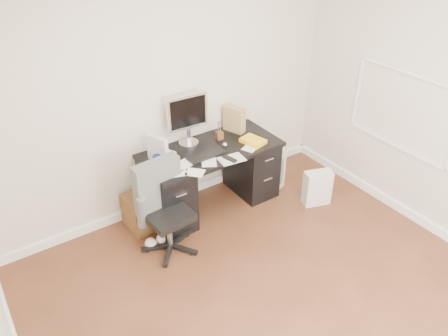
{
  "coord_description": "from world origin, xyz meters",
  "views": [
    {
      "loc": [
        -1.84,
        -1.75,
        3.07
      ],
      "look_at": [
        0.16,
        1.2,
        0.79
      ],
      "focal_mm": 35.0,
      "sensor_mm": 36.0,
      "label": 1
    }
  ],
  "objects_px": {
    "lcd_monitor": "(188,120)",
    "wicker_basket": "(144,211)",
    "desk": "(212,176)",
    "office_chair": "(168,211)",
    "keyboard": "(207,155)",
    "pc_tower": "(262,165)"
  },
  "relations": [
    {
      "from": "desk",
      "to": "wicker_basket",
      "type": "distance_m",
      "value": 0.82
    },
    {
      "from": "desk",
      "to": "wicker_basket",
      "type": "relative_size",
      "value": 4.07
    },
    {
      "from": "lcd_monitor",
      "to": "desk",
      "type": "bearing_deg",
      "value": -53.83
    },
    {
      "from": "desk",
      "to": "office_chair",
      "type": "distance_m",
      "value": 0.83
    },
    {
      "from": "office_chair",
      "to": "wicker_basket",
      "type": "distance_m",
      "value": 0.57
    },
    {
      "from": "pc_tower",
      "to": "office_chair",
      "type": "bearing_deg",
      "value": 179.7
    },
    {
      "from": "lcd_monitor",
      "to": "wicker_basket",
      "type": "distance_m",
      "value": 1.07
    },
    {
      "from": "lcd_monitor",
      "to": "pc_tower",
      "type": "relative_size",
      "value": 1.11
    },
    {
      "from": "office_chair",
      "to": "wicker_basket",
      "type": "height_order",
      "value": "office_chair"
    },
    {
      "from": "wicker_basket",
      "to": "lcd_monitor",
      "type": "bearing_deg",
      "value": 9.64
    },
    {
      "from": "office_chair",
      "to": "pc_tower",
      "type": "bearing_deg",
      "value": 10.43
    },
    {
      "from": "office_chair",
      "to": "wicker_basket",
      "type": "relative_size",
      "value": 2.59
    },
    {
      "from": "lcd_monitor",
      "to": "keyboard",
      "type": "distance_m",
      "value": 0.43
    },
    {
      "from": "office_chair",
      "to": "pc_tower",
      "type": "distance_m",
      "value": 1.56
    },
    {
      "from": "keyboard",
      "to": "pc_tower",
      "type": "xyz_separation_m",
      "value": [
        0.88,
        0.15,
        -0.5
      ]
    },
    {
      "from": "keyboard",
      "to": "desk",
      "type": "bearing_deg",
      "value": 38.75
    },
    {
      "from": "lcd_monitor",
      "to": "office_chair",
      "type": "xyz_separation_m",
      "value": [
        -0.59,
        -0.59,
        -0.56
      ]
    },
    {
      "from": "desk",
      "to": "pc_tower",
      "type": "xyz_separation_m",
      "value": [
        0.76,
        0.04,
        -0.14
      ]
    },
    {
      "from": "pc_tower",
      "to": "wicker_basket",
      "type": "distance_m",
      "value": 1.55
    },
    {
      "from": "desk",
      "to": "pc_tower",
      "type": "distance_m",
      "value": 0.77
    },
    {
      "from": "lcd_monitor",
      "to": "office_chair",
      "type": "distance_m",
      "value": 1.01
    },
    {
      "from": "desk",
      "to": "office_chair",
      "type": "bearing_deg",
      "value": -153.32
    }
  ]
}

